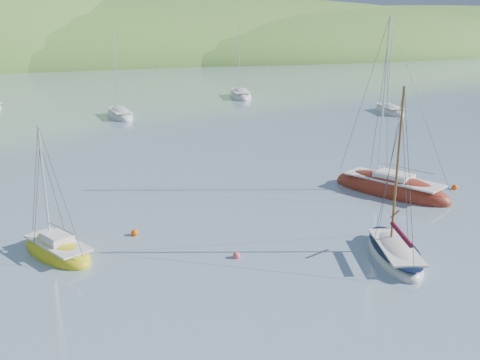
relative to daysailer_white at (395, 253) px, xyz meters
name	(u,v)px	position (x,y,z in m)	size (l,w,h in m)	color
ground	(340,268)	(-3.20, 0.01, -0.21)	(700.00, 700.00, 0.00)	slate
shoreline_hills	(18,59)	(-12.86, 172.43, -0.21)	(690.00, 135.00, 56.00)	#3E712B
daysailer_white	(395,253)	(0.00, 0.00, 0.00)	(4.16, 6.22, 8.98)	silver
sloop_red	(390,189)	(6.58, 8.63, 0.02)	(5.98, 9.00, 12.62)	maroon
sailboat_yellow	(57,251)	(-15.35, 7.07, -0.04)	(4.05, 5.75, 7.10)	gold
distant_sloop_a	(120,116)	(-4.50, 46.59, -0.02)	(2.87, 7.80, 11.06)	silver
distant_sloop_b	(240,96)	(16.40, 57.48, 0.00)	(5.54, 9.63, 12.99)	silver
distant_sloop_d	(389,111)	(28.31, 36.30, -0.03)	(4.57, 7.77, 10.48)	silver
mooring_buoys	(302,218)	(-1.58, 6.44, -0.09)	(22.90, 5.30, 0.42)	#F6525D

